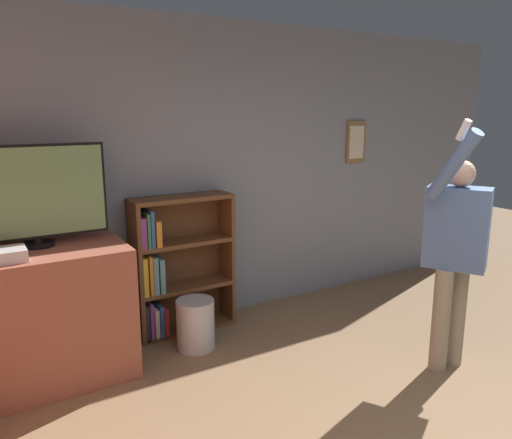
{
  "coord_description": "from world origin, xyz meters",
  "views": [
    {
      "loc": [
        -2.26,
        -1.12,
        1.92
      ],
      "look_at": [
        -0.51,
        1.77,
        1.18
      ],
      "focal_mm": 35.0,
      "sensor_mm": 36.0,
      "label": 1
    }
  ],
  "objects_px": {
    "television": "(33,195)",
    "person": "(456,247)",
    "bookshelf": "(173,269)",
    "game_console": "(9,255)",
    "waste_bin": "(196,324)"
  },
  "relations": [
    {
      "from": "bookshelf",
      "to": "person",
      "type": "distance_m",
      "value": 2.29
    },
    {
      "from": "person",
      "to": "waste_bin",
      "type": "height_order",
      "value": "person"
    },
    {
      "from": "television",
      "to": "person",
      "type": "relative_size",
      "value": 0.53
    },
    {
      "from": "television",
      "to": "game_console",
      "type": "distance_m",
      "value": 0.48
    },
    {
      "from": "bookshelf",
      "to": "person",
      "type": "relative_size",
      "value": 0.65
    },
    {
      "from": "game_console",
      "to": "waste_bin",
      "type": "xyz_separation_m",
      "value": [
        1.31,
        0.06,
        -0.81
      ]
    },
    {
      "from": "game_console",
      "to": "person",
      "type": "distance_m",
      "value": 3.06
    },
    {
      "from": "television",
      "to": "waste_bin",
      "type": "height_order",
      "value": "television"
    },
    {
      "from": "television",
      "to": "waste_bin",
      "type": "xyz_separation_m",
      "value": [
        1.1,
        -0.21,
        -1.14
      ]
    },
    {
      "from": "bookshelf",
      "to": "waste_bin",
      "type": "xyz_separation_m",
      "value": [
        0.02,
        -0.39,
        -0.37
      ]
    },
    {
      "from": "television",
      "to": "game_console",
      "type": "xyz_separation_m",
      "value": [
        -0.21,
        -0.28,
        -0.33
      ]
    },
    {
      "from": "bookshelf",
      "to": "television",
      "type": "bearing_deg",
      "value": -170.45
    },
    {
      "from": "game_console",
      "to": "person",
      "type": "height_order",
      "value": "person"
    },
    {
      "from": "game_console",
      "to": "person",
      "type": "bearing_deg",
      "value": -23.27
    },
    {
      "from": "game_console",
      "to": "television",
      "type": "bearing_deg",
      "value": 52.75
    }
  ]
}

